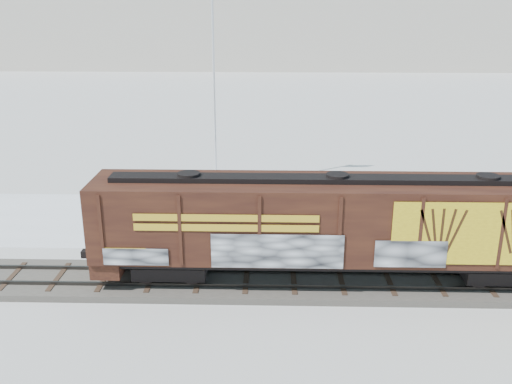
{
  "coord_description": "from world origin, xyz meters",
  "views": [
    {
      "loc": [
        0.99,
        -21.6,
        11.46
      ],
      "look_at": [
        0.33,
        3.0,
        3.16
      ],
      "focal_mm": 40.0,
      "sensor_mm": 36.0,
      "label": 1
    }
  ],
  "objects_px": {
    "flagpole": "(216,111)",
    "car_dark": "(385,207)",
    "hopper_railcar": "(335,222)",
    "car_white": "(253,202)",
    "car_silver": "(173,210)"
  },
  "relations": [
    {
      "from": "flagpole",
      "to": "car_dark",
      "type": "relative_size",
      "value": 2.45
    },
    {
      "from": "flagpole",
      "to": "car_dark",
      "type": "xyz_separation_m",
      "value": [
        9.57,
        -5.12,
        -4.24
      ]
    },
    {
      "from": "flagpole",
      "to": "car_white",
      "type": "relative_size",
      "value": 2.6
    },
    {
      "from": "flagpole",
      "to": "car_dark",
      "type": "height_order",
      "value": "flagpole"
    },
    {
      "from": "flagpole",
      "to": "car_dark",
      "type": "distance_m",
      "value": 11.65
    },
    {
      "from": "flagpole",
      "to": "car_silver",
      "type": "bearing_deg",
      "value": -108.15
    },
    {
      "from": "hopper_railcar",
      "to": "car_white",
      "type": "xyz_separation_m",
      "value": [
        -3.59,
        7.96,
        -2.03
      ]
    },
    {
      "from": "car_silver",
      "to": "car_dark",
      "type": "relative_size",
      "value": 0.82
    },
    {
      "from": "hopper_railcar",
      "to": "flagpole",
      "type": "height_order",
      "value": "flagpole"
    },
    {
      "from": "hopper_railcar",
      "to": "car_white",
      "type": "bearing_deg",
      "value": 114.29
    },
    {
      "from": "flagpole",
      "to": "hopper_railcar",
      "type": "bearing_deg",
      "value": -64.88
    },
    {
      "from": "hopper_railcar",
      "to": "car_white",
      "type": "height_order",
      "value": "hopper_railcar"
    },
    {
      "from": "hopper_railcar",
      "to": "car_dark",
      "type": "xyz_separation_m",
      "value": [
        3.58,
        7.64,
        -2.08
      ]
    },
    {
      "from": "car_white",
      "to": "car_dark",
      "type": "xyz_separation_m",
      "value": [
        7.17,
        -0.32,
        -0.06
      ]
    },
    {
      "from": "hopper_railcar",
      "to": "car_dark",
      "type": "bearing_deg",
      "value": 64.87
    }
  ]
}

